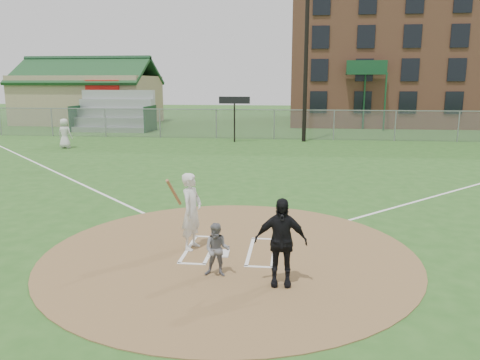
# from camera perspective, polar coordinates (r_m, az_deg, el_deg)

# --- Properties ---
(ground) EXTENTS (140.00, 140.00, 0.00)m
(ground) POSITION_cam_1_polar(r_m,az_deg,el_deg) (10.77, -1.26, -8.97)
(ground) COLOR #28561D
(ground) RESTS_ON ground
(dirt_circle) EXTENTS (8.40, 8.40, 0.02)m
(dirt_circle) POSITION_cam_1_polar(r_m,az_deg,el_deg) (10.77, -1.26, -8.92)
(dirt_circle) COLOR olive
(dirt_circle) RESTS_ON ground
(home_plate) EXTENTS (0.49, 0.49, 0.03)m
(home_plate) POSITION_cam_1_polar(r_m,az_deg,el_deg) (10.70, -2.62, -8.92)
(home_plate) COLOR silver
(home_plate) RESTS_ON dirt_circle
(foul_line_third) EXTENTS (17.04, 17.04, 0.01)m
(foul_line_third) POSITION_cam_1_polar(r_m,az_deg,el_deg) (21.97, -21.70, 0.97)
(foul_line_third) COLOR white
(foul_line_third) RESTS_ON ground
(catcher) EXTENTS (0.53, 0.42, 1.09)m
(catcher) POSITION_cam_1_polar(r_m,az_deg,el_deg) (9.40, -2.80, -8.50)
(catcher) COLOR slate
(catcher) RESTS_ON dirt_circle
(umpire) EXTENTS (1.02, 0.45, 1.71)m
(umpire) POSITION_cam_1_polar(r_m,az_deg,el_deg) (8.93, 4.98, -7.52)
(umpire) COLOR black
(umpire) RESTS_ON dirt_circle
(ondeck_player) EXTENTS (0.92, 0.66, 1.74)m
(ondeck_player) POSITION_cam_1_polar(r_m,az_deg,el_deg) (29.50, -20.59, 5.34)
(ondeck_player) COLOR silver
(ondeck_player) RESTS_ON ground
(batters_boxes) EXTENTS (2.08, 1.88, 0.01)m
(batters_boxes) POSITION_cam_1_polar(r_m,az_deg,el_deg) (10.90, -1.15, -8.57)
(batters_boxes) COLOR white
(batters_boxes) RESTS_ON dirt_circle
(batter_at_plate) EXTENTS (0.71, 1.07, 1.79)m
(batter_at_plate) POSITION_cam_1_polar(r_m,az_deg,el_deg) (10.83, -5.94, -3.80)
(batter_at_plate) COLOR silver
(batter_at_plate) RESTS_ON dirt_circle
(outfield_fence) EXTENTS (56.08, 0.08, 2.03)m
(outfield_fence) POSITION_cam_1_polar(r_m,az_deg,el_deg) (32.13, 4.19, 6.79)
(outfield_fence) COLOR slate
(outfield_fence) RESTS_ON ground
(bleachers) EXTENTS (6.08, 3.20, 3.20)m
(bleachers) POSITION_cam_1_polar(r_m,az_deg,el_deg) (39.00, -15.15, 8.14)
(bleachers) COLOR #B7BABF
(bleachers) RESTS_ON ground
(clubhouse) EXTENTS (12.20, 8.71, 6.23)m
(clubhouse) POSITION_cam_1_polar(r_m,az_deg,el_deg) (47.17, -17.85, 9.53)
(clubhouse) COLOR tan
(clubhouse) RESTS_ON ground
(brick_warehouse) EXTENTS (30.00, 17.17, 15.00)m
(brick_warehouse) POSITION_cam_1_polar(r_m,az_deg,el_deg) (50.24, 24.45, 15.01)
(brick_warehouse) COLOR #9E5E44
(brick_warehouse) RESTS_ON ground
(light_pole) EXTENTS (1.20, 0.30, 12.22)m
(light_pole) POSITION_cam_1_polar(r_m,az_deg,el_deg) (31.10, 8.12, 16.86)
(light_pole) COLOR black
(light_pole) RESTS_ON ground
(scoreboard_sign) EXTENTS (2.00, 0.10, 2.93)m
(scoreboard_sign) POSITION_cam_1_polar(r_m,az_deg,el_deg) (30.46, -0.69, 9.12)
(scoreboard_sign) COLOR black
(scoreboard_sign) RESTS_ON ground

